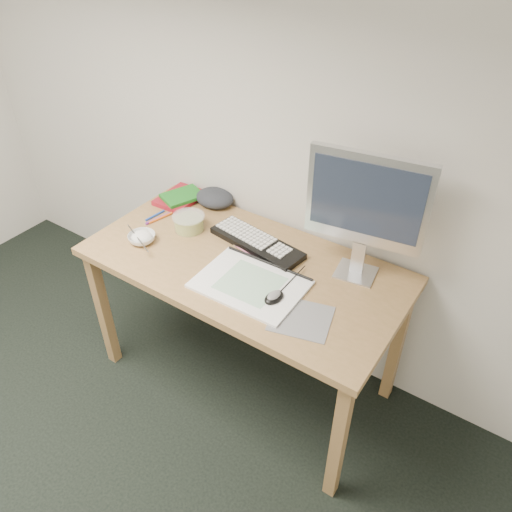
# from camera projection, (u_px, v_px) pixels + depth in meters

# --- Properties ---
(desk) EXTENTS (1.40, 0.70, 0.75)m
(desk) POSITION_uv_depth(u_px,v_px,m) (244.00, 277.00, 2.20)
(desk) COLOR #A2784A
(desk) RESTS_ON ground
(mousepad) EXTENTS (0.27, 0.25, 0.00)m
(mousepad) POSITION_uv_depth(u_px,v_px,m) (301.00, 319.00, 1.88)
(mousepad) COLOR gray
(mousepad) RESTS_ON desk
(sketchpad) EXTENTS (0.44, 0.32, 0.01)m
(sketchpad) POSITION_uv_depth(u_px,v_px,m) (250.00, 284.00, 2.03)
(sketchpad) COLOR white
(sketchpad) RESTS_ON desk
(keyboard) EXTENTS (0.47, 0.21, 0.03)m
(keyboard) POSITION_uv_depth(u_px,v_px,m) (257.00, 243.00, 2.25)
(keyboard) COLOR black
(keyboard) RESTS_ON desk
(monitor) EXTENTS (0.47, 0.17, 0.55)m
(monitor) POSITION_uv_depth(u_px,v_px,m) (366.00, 204.00, 1.89)
(monitor) COLOR silver
(monitor) RESTS_ON desk
(mouse) EXTENTS (0.07, 0.10, 0.03)m
(mouse) POSITION_uv_depth(u_px,v_px,m) (274.00, 296.00, 1.94)
(mouse) COLOR black
(mouse) RESTS_ON sketchpad
(rice_bowl) EXTENTS (0.14, 0.14, 0.04)m
(rice_bowl) POSITION_uv_depth(u_px,v_px,m) (142.00, 238.00, 2.26)
(rice_bowl) COLOR silver
(rice_bowl) RESTS_ON desk
(chopsticks) EXTENTS (0.23, 0.11, 0.02)m
(chopsticks) POSITION_uv_depth(u_px,v_px,m) (138.00, 238.00, 2.23)
(chopsticks) COLOR #B3B3B5
(chopsticks) RESTS_ON rice_bowl
(fruit_tub) EXTENTS (0.16, 0.16, 0.07)m
(fruit_tub) POSITION_uv_depth(u_px,v_px,m) (189.00, 223.00, 2.33)
(fruit_tub) COLOR gold
(fruit_tub) RESTS_ON desk
(book_red) EXTENTS (0.19, 0.24, 0.02)m
(book_red) POSITION_uv_depth(u_px,v_px,m) (180.00, 198.00, 2.56)
(book_red) COLOR maroon
(book_red) RESTS_ON desk
(book_green) EXTENTS (0.21, 0.24, 0.02)m
(book_green) POSITION_uv_depth(u_px,v_px,m) (182.00, 196.00, 2.54)
(book_green) COLOR #1C701E
(book_green) RESTS_ON book_red
(cloth_lump) EXTENTS (0.17, 0.14, 0.07)m
(cloth_lump) POSITION_uv_depth(u_px,v_px,m) (215.00, 198.00, 2.52)
(cloth_lump) COLOR #26282E
(cloth_lump) RESTS_ON desk
(pencil_pink) EXTENTS (0.17, 0.05, 0.01)m
(pencil_pink) POSITION_uv_depth(u_px,v_px,m) (243.00, 250.00, 2.22)
(pencil_pink) COLOR pink
(pencil_pink) RESTS_ON desk
(pencil_tan) EXTENTS (0.14, 0.10, 0.01)m
(pencil_tan) POSITION_uv_depth(u_px,v_px,m) (240.00, 256.00, 2.19)
(pencil_tan) COLOR #A57B57
(pencil_tan) RESTS_ON desk
(pencil_black) EXTENTS (0.17, 0.07, 0.01)m
(pencil_black) POSITION_uv_depth(u_px,v_px,m) (266.00, 256.00, 2.18)
(pencil_black) COLOR black
(pencil_black) RESTS_ON desk
(marker_blue) EXTENTS (0.02, 0.12, 0.01)m
(marker_blue) POSITION_uv_depth(u_px,v_px,m) (155.00, 215.00, 2.44)
(marker_blue) COLOR #1E43A3
(marker_blue) RESTS_ON desk
(marker_orange) EXTENTS (0.04, 0.13, 0.01)m
(marker_orange) POSITION_uv_depth(u_px,v_px,m) (160.00, 218.00, 2.42)
(marker_orange) COLOR #DB5E19
(marker_orange) RESTS_ON desk
(marker_purple) EXTENTS (0.05, 0.14, 0.01)m
(marker_purple) POSITION_uv_depth(u_px,v_px,m) (158.00, 218.00, 2.42)
(marker_purple) COLOR #702588
(marker_purple) RESTS_ON desk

